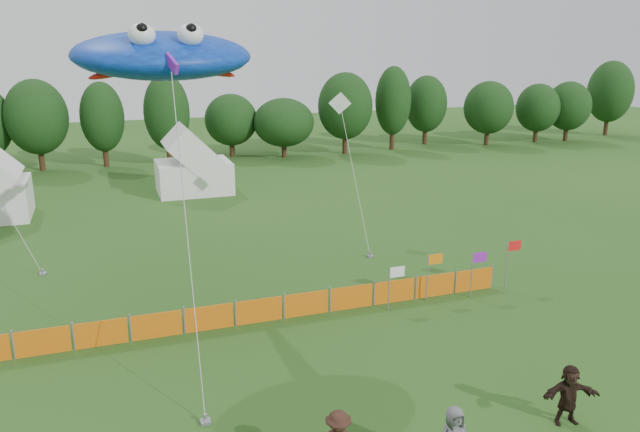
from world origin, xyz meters
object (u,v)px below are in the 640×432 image
object	(u,v)px
barrier_fence	(259,311)
spectator_f	(569,395)
tent_right	(193,167)
stingray_kite	(163,56)

from	to	relation	value
barrier_fence	spectator_f	bearing A→B (deg)	-54.64
tent_right	barrier_fence	bearing A→B (deg)	-92.34
tent_right	barrier_fence	size ratio (longest dim) A/B	0.25
tent_right	spectator_f	xyz separation A→B (m)	(5.94, -33.13, -0.99)
tent_right	spectator_f	world-z (taller)	tent_right
tent_right	stingray_kite	bearing A→B (deg)	-100.11
stingray_kite	tent_right	bearing A→B (deg)	79.89
barrier_fence	stingray_kite	xyz separation A→B (m)	(-2.91, 1.75, 9.90)
barrier_fence	stingray_kite	size ratio (longest dim) A/B	1.35
spectator_f	stingray_kite	size ratio (longest dim) A/B	0.12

